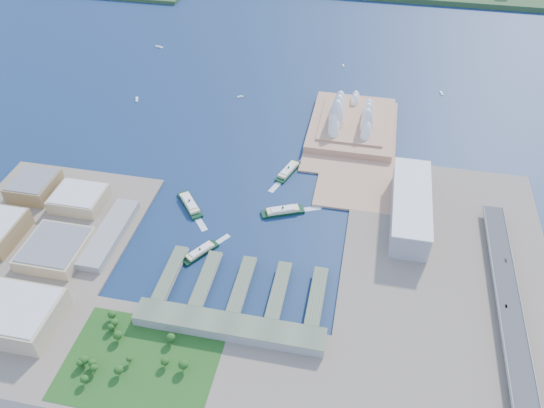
% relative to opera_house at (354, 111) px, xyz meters
% --- Properties ---
extents(ground, '(3000.00, 3000.00, 0.00)m').
position_rel_opera_house_xyz_m(ground, '(-105.00, -280.00, -32.00)').
color(ground, '#0F2346').
rests_on(ground, ground).
extents(west_land, '(220.00, 390.00, 3.00)m').
position_rel_opera_house_xyz_m(west_land, '(-355.00, -385.00, -30.50)').
color(west_land, '#7A6D5E').
rests_on(west_land, ground).
extents(south_land, '(720.00, 180.00, 3.00)m').
position_rel_opera_house_xyz_m(south_land, '(-105.00, -490.00, -30.50)').
color(south_land, '#7A6D5E').
rests_on(south_land, ground).
extents(east_land, '(240.00, 500.00, 3.00)m').
position_rel_opera_house_xyz_m(east_land, '(135.00, -330.00, -30.50)').
color(east_land, '#7A6D5E').
rests_on(east_land, ground).
extents(peninsula, '(135.00, 220.00, 3.00)m').
position_rel_opera_house_xyz_m(peninsula, '(2.50, -20.00, -30.50)').
color(peninsula, tan).
rests_on(peninsula, ground).
extents(opera_house, '(134.00, 180.00, 58.00)m').
position_rel_opera_house_xyz_m(opera_house, '(0.00, 0.00, 0.00)').
color(opera_house, white).
rests_on(opera_house, peninsula).
extents(toaster_building, '(45.00, 155.00, 35.00)m').
position_rel_opera_house_xyz_m(toaster_building, '(90.00, -200.00, -11.50)').
color(toaster_building, gray).
rests_on(toaster_building, east_land).
extents(expressway, '(26.00, 340.00, 11.85)m').
position_rel_opera_house_xyz_m(expressway, '(195.00, -340.00, -23.07)').
color(expressway, gray).
rests_on(expressway, east_land).
extents(west_buildings, '(200.00, 280.00, 27.00)m').
position_rel_opera_house_xyz_m(west_buildings, '(-355.00, -350.00, -15.50)').
color(west_buildings, olive).
rests_on(west_buildings, west_land).
extents(ferry_wharves, '(184.00, 90.00, 9.30)m').
position_rel_opera_house_xyz_m(ferry_wharves, '(-91.00, -355.00, -27.35)').
color(ferry_wharves, '#525F48').
rests_on(ferry_wharves, ground).
extents(terminal_building, '(200.00, 28.00, 12.00)m').
position_rel_opera_house_xyz_m(terminal_building, '(-90.00, -415.00, -23.00)').
color(terminal_building, gray).
rests_on(terminal_building, south_land).
extents(park, '(150.00, 110.00, 16.00)m').
position_rel_opera_house_xyz_m(park, '(-165.00, -470.00, -21.00)').
color(park, '#194714').
rests_on(park, south_land).
extents(ferry_a, '(47.75, 54.29, 10.94)m').
position_rel_opera_house_xyz_m(ferry_a, '(-193.25, -231.89, -26.53)').
color(ferry_a, black).
rests_on(ferry_a, ground).
extents(ferry_b, '(30.98, 56.60, 10.40)m').
position_rel_opera_house_xyz_m(ferry_b, '(-78.20, -133.90, -26.80)').
color(ferry_b, black).
rests_on(ferry_b, ground).
extents(ferry_c, '(37.70, 47.79, 9.29)m').
position_rel_opera_house_xyz_m(ferry_c, '(-153.37, -312.91, -27.36)').
color(ferry_c, black).
rests_on(ferry_c, ground).
extents(ferry_d, '(57.10, 35.60, 10.61)m').
position_rel_opera_house_xyz_m(ferry_d, '(-70.02, -220.69, -26.70)').
color(ferry_d, black).
rests_on(ferry_d, ground).
extents(boat_a, '(9.23, 15.88, 2.99)m').
position_rel_opera_house_xyz_m(boat_a, '(-370.61, 15.82, -30.50)').
color(boat_a, white).
rests_on(boat_a, ground).
extents(boat_b, '(10.15, 7.77, 2.63)m').
position_rel_opera_house_xyz_m(boat_b, '(-198.20, 60.80, -30.69)').
color(boat_b, white).
rests_on(boat_b, ground).
extents(boat_c, '(6.24, 12.79, 2.77)m').
position_rel_opera_house_xyz_m(boat_c, '(144.73, 143.10, -30.62)').
color(boat_c, white).
rests_on(boat_c, ground).
extents(boat_d, '(17.79, 8.54, 2.94)m').
position_rel_opera_house_xyz_m(boat_d, '(-408.51, 223.20, -30.53)').
color(boat_d, white).
rests_on(boat_d, ground).
extents(boat_e, '(4.56, 9.87, 2.33)m').
position_rel_opera_house_xyz_m(boat_e, '(-34.91, 215.59, -30.83)').
color(boat_e, white).
rests_on(boat_e, ground).
extents(car_b, '(1.41, 4.04, 1.33)m').
position_rel_opera_house_xyz_m(car_b, '(191.00, -335.21, -16.49)').
color(car_b, slate).
rests_on(car_b, expressway).
extents(car_c, '(2.03, 4.99, 1.45)m').
position_rel_opera_house_xyz_m(car_c, '(199.00, -267.07, -16.43)').
color(car_c, slate).
rests_on(car_c, expressway).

